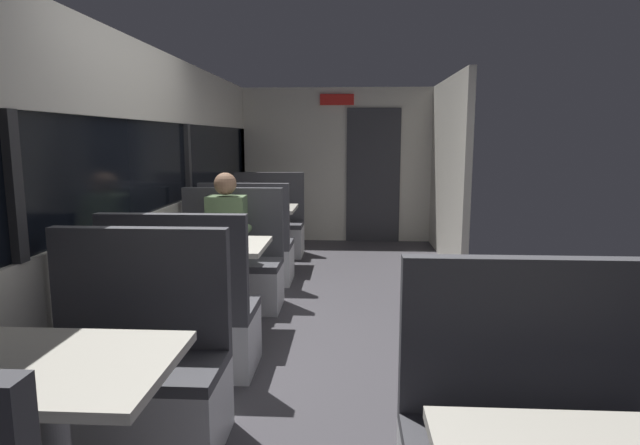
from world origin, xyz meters
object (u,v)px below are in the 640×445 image
Objects in this scene: bench_mid_window_facing_end at (184,324)px; bench_far_window_facing_end at (248,253)px; dining_table_near_window at (52,387)px; coffee_cup_primary at (273,202)px; dining_table_mid_window at (210,256)px; bench_near_window_facing_entry at (133,381)px; bench_far_window_facing_entry at (268,231)px; coffee_cup_secondary at (206,241)px; dining_table_far_window at (258,215)px; bench_mid_window_facing_entry at (230,272)px; seated_passenger at (228,252)px.

bench_mid_window_facing_end is 2.25m from bench_far_window_facing_end.
coffee_cup_primary is (0.16, 4.62, 0.15)m from dining_table_near_window.
coffee_cup_primary reaches higher than dining_table_mid_window.
bench_far_window_facing_entry is (0.00, 4.50, 0.00)m from bench_near_window_facing_entry.
bench_near_window_facing_entry is at bearing -90.00° from bench_far_window_facing_end.
coffee_cup_primary is 2.48m from coffee_cup_secondary.
dining_table_far_window is 0.82× the size of bench_far_window_facing_end.
bench_mid_window_facing_entry is at bearing -95.56° from coffee_cup_primary.
coffee_cup_secondary reaches higher than dining_table_mid_window.
bench_far_window_facing_end is 12.22× the size of coffee_cup_primary.
dining_table_near_window is at bearing -90.00° from bench_far_window_facing_end.
dining_table_near_window is 1.00× the size of dining_table_far_window.
bench_mid_window_facing_end is at bearing -90.00° from dining_table_mid_window.
bench_mid_window_facing_end and bench_far_window_facing_end have the same top height.
coffee_cup_primary is at bearing 84.44° from bench_mid_window_facing_entry.
dining_table_near_window is 0.82× the size of bench_mid_window_facing_entry.
bench_mid_window_facing_end is at bearing 90.00° from dining_table_near_window.
dining_table_mid_window is 2.25m from dining_table_far_window.
dining_table_mid_window is 10.00× the size of coffee_cup_secondary.
dining_table_near_window is at bearing -90.12° from coffee_cup_secondary.
dining_table_mid_window is 2.96m from bench_far_window_facing_entry.
bench_far_window_facing_entry is 12.22× the size of coffee_cup_secondary.
bench_near_window_facing_entry is (0.00, 0.70, -0.31)m from dining_table_near_window.
dining_table_far_window is 0.71× the size of seated_passenger.
dining_table_mid_window is 0.71× the size of seated_passenger.
bench_mid_window_facing_entry is 0.93m from coffee_cup_secondary.
dining_table_near_window is at bearing -90.00° from dining_table_far_window.
bench_near_window_facing_entry is at bearing -90.18° from coffee_cup_secondary.
seated_passenger reaches higher than bench_near_window_facing_entry.
dining_table_mid_window is at bearing 90.00° from bench_mid_window_facing_end.
dining_table_far_window is 0.77m from bench_far_window_facing_entry.
bench_far_window_facing_end reaches higher than dining_table_mid_window.
bench_mid_window_facing_end is 2.96m from dining_table_far_window.
coffee_cup_secondary reaches higher than dining_table_far_window.
coffee_cup_secondary is (0.00, -2.36, 0.15)m from dining_table_far_window.
bench_mid_window_facing_entry is 1.74m from coffee_cup_primary.
coffee_cup_primary is at bearing 86.36° from coffee_cup_secondary.
dining_table_far_window is at bearing 90.00° from bench_mid_window_facing_entry.
bench_far_window_facing_entry is 12.22× the size of coffee_cup_primary.
seated_passenger reaches higher than coffee_cup_secondary.
dining_table_mid_window is at bearing -90.00° from bench_mid_window_facing_entry.
dining_table_mid_window is at bearing -93.92° from coffee_cup_primary.
bench_mid_window_facing_end is 0.74m from coffee_cup_secondary.
dining_table_near_window is at bearing -90.00° from bench_mid_window_facing_entry.
dining_table_near_window is 4.62m from coffee_cup_primary.
bench_mid_window_facing_end is 3.65m from bench_far_window_facing_entry.
dining_table_near_window is 3.81m from bench_far_window_facing_end.
coffee_cup_primary reaches higher than dining_table_far_window.
bench_mid_window_facing_end reaches higher than dining_table_far_window.
bench_far_window_facing_end is at bearing 90.00° from dining_table_mid_window.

